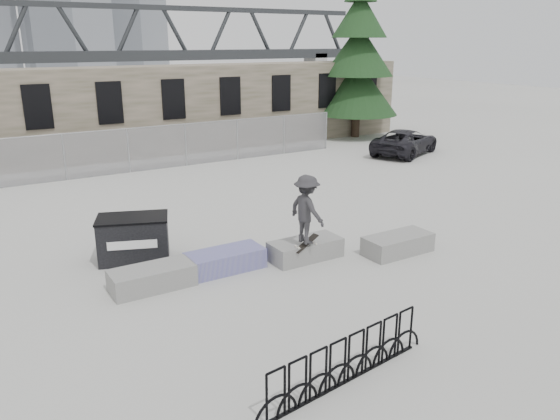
% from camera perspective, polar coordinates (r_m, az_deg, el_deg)
% --- Properties ---
extents(ground, '(120.00, 120.00, 0.00)m').
position_cam_1_polar(ground, '(14.71, -1.18, -5.68)').
color(ground, '#B3B3AE').
rests_on(ground, ground).
extents(stone_wall, '(36.00, 2.58, 4.50)m').
position_cam_1_polar(stone_wall, '(28.97, -17.90, 9.56)').
color(stone_wall, '#625B48').
rests_on(stone_wall, ground).
extents(chainlink_fence, '(22.06, 0.06, 2.02)m').
position_cam_1_polar(chainlink_fence, '(25.58, -15.57, 6.06)').
color(chainlink_fence, gray).
rests_on(chainlink_fence, ground).
extents(planter_far_left, '(2.00, 0.90, 0.53)m').
position_cam_1_polar(planter_far_left, '(13.61, -13.21, -6.82)').
color(planter_far_left, gray).
rests_on(planter_far_left, ground).
extents(planter_center_left, '(2.00, 0.90, 0.53)m').
position_cam_1_polar(planter_center_left, '(14.34, -5.74, -5.16)').
color(planter_center_left, '#37359F').
rests_on(planter_center_left, ground).
extents(planter_center_right, '(2.00, 0.90, 0.53)m').
position_cam_1_polar(planter_center_right, '(15.00, 2.67, -4.04)').
color(planter_center_right, gray).
rests_on(planter_center_right, ground).
extents(planter_offset, '(2.00, 0.90, 0.53)m').
position_cam_1_polar(planter_offset, '(15.71, 12.21, -3.42)').
color(planter_offset, gray).
rests_on(planter_offset, ground).
extents(dumpster, '(2.15, 1.73, 1.23)m').
position_cam_1_polar(dumpster, '(15.30, -15.04, -2.87)').
color(dumpster, black).
rests_on(dumpster, ground).
extents(bike_rack, '(4.01, 0.57, 0.90)m').
position_cam_1_polar(bike_rack, '(9.87, 7.00, -15.34)').
color(bike_rack, black).
rests_on(bike_rack, ground).
extents(spruce_tree, '(4.98, 4.98, 11.50)m').
position_cam_1_polar(spruce_tree, '(34.22, 8.18, 15.49)').
color(spruce_tree, '#38281E').
rests_on(spruce_tree, ground).
extents(truss_bridge, '(70.00, 3.00, 9.80)m').
position_cam_1_polar(truss_bridge, '(68.81, -17.97, 15.15)').
color(truss_bridge, '#2D3033').
rests_on(truss_bridge, ground).
extents(suv, '(5.21, 3.88, 1.31)m').
position_cam_1_polar(suv, '(29.59, 12.95, 6.96)').
color(suv, black).
rests_on(suv, ground).
extents(skateboarder, '(0.82, 1.25, 2.04)m').
position_cam_1_polar(skateboarder, '(14.17, 2.80, 0.06)').
color(skateboarder, '#2E2D30').
rests_on(skateboarder, ground).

